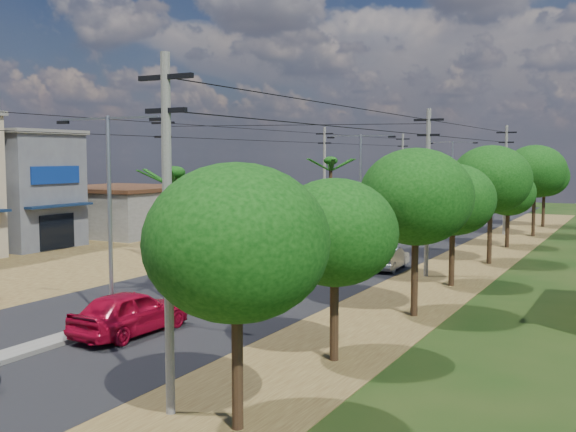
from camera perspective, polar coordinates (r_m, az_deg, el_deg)
ground at (r=26.97m, az=-14.64°, el=-9.01°), size 160.00×160.00×0.00m
road at (r=39.05m, az=0.53°, el=-4.44°), size 12.00×110.00×0.04m
median at (r=41.69m, az=2.45°, el=-3.74°), size 1.00×90.00×0.18m
dirt_lot_west at (r=43.11m, az=-22.09°, el=-3.91°), size 18.00×46.00×0.04m
dirt_shoulder_east at (r=35.96m, az=12.66°, el=-5.40°), size 5.00×90.00×0.03m
shophouse_grey at (r=51.87m, az=-22.08°, el=2.16°), size 9.00×6.40×8.30m
low_shed at (r=58.23m, az=-13.81°, el=0.50°), size 10.40×10.40×3.95m
tree_east_a at (r=15.69m, az=-4.38°, el=-2.28°), size 4.40×4.40×6.37m
tree_east_b at (r=21.08m, az=3.98°, el=-1.41°), size 4.00×4.00×5.83m
tree_east_c at (r=27.41m, az=10.78°, el=1.60°), size 4.60×4.60×6.83m
tree_east_d at (r=34.24m, az=13.80°, el=1.34°), size 4.20×4.20×6.13m
tree_east_e at (r=41.96m, az=16.82°, el=2.97°), size 4.80×4.80×7.14m
tree_east_f at (r=49.94m, az=18.16°, el=1.86°), size 3.80×3.80×5.52m
tree_east_g at (r=57.69m, az=20.18°, el=3.55°), size 5.00×5.00×7.38m
tree_east_h at (r=65.67m, az=20.89°, el=3.16°), size 4.40×4.40×6.52m
palm_median_near at (r=29.24m, az=-9.55°, el=3.15°), size 2.00×2.00×6.15m
palm_median_mid at (r=43.01m, az=3.64°, el=4.30°), size 2.00×2.00×6.55m
palm_median_far at (r=57.95m, az=10.24°, el=3.81°), size 2.00×2.00×5.85m
streetlight_near at (r=26.23m, az=-14.88°, el=1.19°), size 5.10×0.18×8.00m
streetlight_mid at (r=47.63m, az=6.14°, el=3.02°), size 5.10×0.18×8.00m
streetlight_far at (r=71.40m, az=13.72°, el=3.60°), size 5.10×0.18×8.00m
utility_pole_w_b at (r=39.87m, az=-10.46°, el=2.52°), size 1.60×0.24×9.00m
utility_pole_w_c at (r=58.67m, az=3.10°, el=3.41°), size 1.60×0.24×9.00m
utility_pole_w_d at (r=78.19m, az=9.66°, el=3.77°), size 1.60×0.24×9.00m
utility_pole_e_a at (r=16.81m, az=-10.14°, el=-0.93°), size 1.60×0.24×9.00m
utility_pole_e_b at (r=36.65m, az=11.72°, el=2.28°), size 1.60×0.24×9.00m
utility_pole_e_c at (r=58.07m, az=17.92°, el=3.15°), size 1.60×0.24×9.00m
car_red_near at (r=25.31m, az=-13.21°, el=-8.00°), size 2.16×4.90×1.64m
car_silver_mid at (r=38.89m, az=8.54°, el=-3.59°), size 1.62×4.06×1.31m
car_white_far at (r=53.75m, az=6.89°, el=-1.09°), size 2.53×5.17×1.45m
moto_rider_west_a at (r=45.18m, az=0.90°, el=-2.62°), size 1.12×1.70×0.85m
moto_rider_west_b at (r=54.93m, az=5.81°, el=-1.14°), size 0.59×1.82×1.08m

